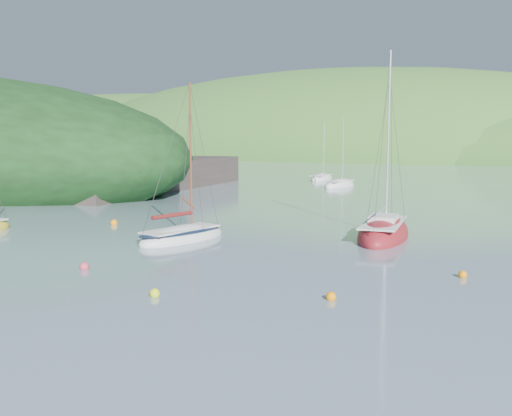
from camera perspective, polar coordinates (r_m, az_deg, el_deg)
The scene contains 7 objects.
ground at distance 25.50m, azimuth -12.74°, elevation -6.98°, with size 700.00×700.00×0.00m, color slate.
shoreline_hills at distance 192.38m, azimuth 22.44°, elevation 4.64°, with size 690.00×135.00×56.00m.
daysailer_white at distance 34.51m, azimuth -7.37°, elevation -2.84°, with size 3.29×6.81×10.06m.
sloop_red at distance 35.93m, azimuth 12.62°, elevation -2.56°, with size 4.30×8.75×12.40m.
distant_sloop_a at distance 72.62m, azimuth 8.34°, elevation 2.24°, with size 3.00×6.80×9.41m.
distant_sloop_c at distance 83.90m, azimuth 6.58°, elevation 2.89°, with size 2.60×6.52×9.14m.
mooring_buoys at distance 29.51m, azimuth -7.69°, elevation -4.73°, with size 24.78×13.29×0.50m.
Camera 1 is at (17.01, -18.00, 6.07)m, focal length 40.00 mm.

